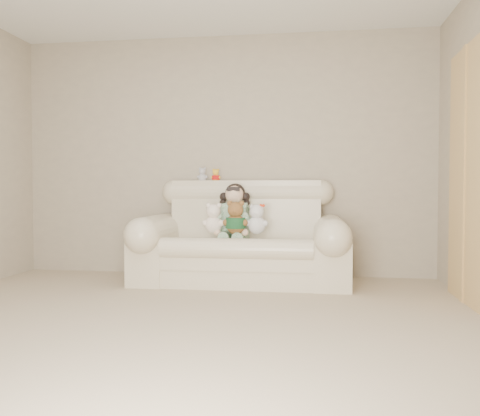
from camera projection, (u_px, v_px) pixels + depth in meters
name	position (u px, v px, depth m)	size (l,w,h in m)	color
floor	(155.00, 340.00, 3.12)	(5.00, 5.00, 0.00)	tan
wall_back	(224.00, 156.00, 5.55)	(4.50, 4.50, 0.00)	#9F927E
sofa	(241.00, 231.00, 5.04)	(2.10, 0.95, 1.03)	beige
door_panel	(468.00, 175.00, 4.16)	(0.06, 0.90, 2.10)	#B0804B
seated_child	(235.00, 211.00, 5.13)	(0.35, 0.43, 0.58)	#327C3F
brown_teddy	(236.00, 214.00, 4.88)	(0.24, 0.19, 0.38)	brown
white_cat	(257.00, 216.00, 4.91)	(0.22, 0.17, 0.35)	silver
cream_teddy	(214.00, 216.00, 4.94)	(0.23, 0.17, 0.35)	white
yellow_mini_bear	(216.00, 174.00, 5.41)	(0.11, 0.08, 0.17)	yellow
grey_mini_plush	(203.00, 173.00, 5.46)	(0.12, 0.09, 0.19)	silver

